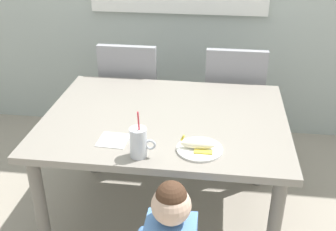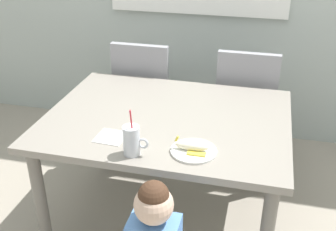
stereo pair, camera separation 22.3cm
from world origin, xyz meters
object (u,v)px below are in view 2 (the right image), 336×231
milk_cup (132,142)px  paper_napkin (111,137)px  dining_chair_left (145,93)px  dining_table (167,130)px  dining_chair_right (246,103)px  peeled_banana (192,147)px  snack_plate (194,151)px

milk_cup → paper_napkin: 0.21m
dining_chair_left → paper_napkin: dining_chair_left is taller
dining_table → paper_napkin: (-0.23, -0.31, 0.09)m
dining_chair_left → dining_chair_right: same height
milk_cup → dining_chair_right: bearing=67.8°
peeled_banana → paper_napkin: bearing=175.0°
milk_cup → peeled_banana: milk_cup is taller
dining_chair_right → dining_table: bearing=60.8°
dining_table → dining_chair_left: size_ratio=1.45×
milk_cup → paper_napkin: milk_cup is taller
dining_table → dining_chair_left: bearing=116.2°
paper_napkin → milk_cup: bearing=-37.9°
snack_plate → dining_chair_right: bearing=80.1°
dining_chair_left → paper_napkin: size_ratio=6.40×
dining_table → dining_chair_right: size_ratio=1.45×
dining_chair_right → milk_cup: bearing=67.8°
dining_chair_right → snack_plate: dining_chair_right is taller
milk_cup → snack_plate: size_ratio=1.09×
dining_chair_left → milk_cup: 1.22m
dining_chair_right → peeled_banana: dining_chair_right is taller
paper_napkin → dining_chair_left: bearing=97.2°
dining_chair_left → peeled_banana: (0.57, -1.07, 0.24)m
dining_chair_right → peeled_banana: (-0.20, -1.08, 0.24)m
peeled_banana → paper_napkin: 0.44m
dining_table → milk_cup: milk_cup is taller
snack_plate → peeled_banana: bearing=-161.2°
dining_chair_left → milk_cup: bearing=104.1°
milk_cup → paper_napkin: (-0.16, 0.12, -0.06)m
milk_cup → snack_plate: milk_cup is taller
milk_cup → peeled_banana: bearing=17.1°
dining_table → dining_chair_left: 0.82m
milk_cup → snack_plate: bearing=17.2°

